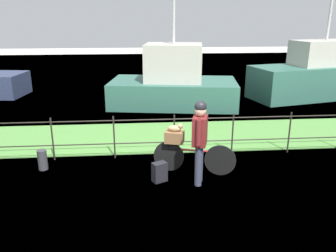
{
  "coord_description": "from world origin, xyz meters",
  "views": [
    {
      "loc": [
        -0.08,
        -5.67,
        3.19
      ],
      "look_at": [
        0.51,
        1.37,
        0.9
      ],
      "focal_mm": 36.79,
      "sensor_mm": 36.0,
      "label": 1
    }
  ],
  "objects_px": {
    "wooden_crate": "(174,137)",
    "moored_boat_near": "(173,84)",
    "bicycle_main": "(193,157)",
    "mooring_bollard": "(43,160)",
    "terrier_dog": "(176,128)",
    "cyclist_person": "(200,135)",
    "moored_boat_far": "(322,76)",
    "backpack_on_paving": "(160,172)"
  },
  "relations": [
    {
      "from": "terrier_dog",
      "to": "moored_boat_far",
      "type": "xyz_separation_m",
      "value": [
        6.59,
        6.53,
        -0.12
      ]
    },
    {
      "from": "bicycle_main",
      "to": "wooden_crate",
      "type": "bearing_deg",
      "value": 163.91
    },
    {
      "from": "backpack_on_paving",
      "to": "wooden_crate",
      "type": "bearing_deg",
      "value": 25.92
    },
    {
      "from": "wooden_crate",
      "to": "moored_boat_far",
      "type": "distance_m",
      "value": 9.29
    },
    {
      "from": "backpack_on_paving",
      "to": "mooring_bollard",
      "type": "relative_size",
      "value": 0.91
    },
    {
      "from": "backpack_on_paving",
      "to": "moored_boat_far",
      "type": "xyz_separation_m",
      "value": [
        6.96,
        6.98,
        0.65
      ]
    },
    {
      "from": "terrier_dog",
      "to": "cyclist_person",
      "type": "distance_m",
      "value": 0.71
    },
    {
      "from": "bicycle_main",
      "to": "backpack_on_paving",
      "type": "height_order",
      "value": "bicycle_main"
    },
    {
      "from": "bicycle_main",
      "to": "cyclist_person",
      "type": "bearing_deg",
      "value": -85.37
    },
    {
      "from": "bicycle_main",
      "to": "mooring_bollard",
      "type": "distance_m",
      "value": 3.23
    },
    {
      "from": "mooring_bollard",
      "to": "moored_boat_far",
      "type": "height_order",
      "value": "moored_boat_far"
    },
    {
      "from": "wooden_crate",
      "to": "moored_boat_far",
      "type": "height_order",
      "value": "moored_boat_far"
    },
    {
      "from": "bicycle_main",
      "to": "moored_boat_far",
      "type": "distance_m",
      "value": 9.12
    },
    {
      "from": "bicycle_main",
      "to": "moored_boat_near",
      "type": "height_order",
      "value": "moored_boat_near"
    },
    {
      "from": "mooring_bollard",
      "to": "moored_boat_far",
      "type": "xyz_separation_m",
      "value": [
        9.43,
        6.21,
        0.63
      ]
    },
    {
      "from": "terrier_dog",
      "to": "cyclist_person",
      "type": "bearing_deg",
      "value": -55.57
    },
    {
      "from": "bicycle_main",
      "to": "cyclist_person",
      "type": "relative_size",
      "value": 1.0
    },
    {
      "from": "backpack_on_paving",
      "to": "moored_boat_near",
      "type": "xyz_separation_m",
      "value": [
        0.88,
        6.11,
        0.6
      ]
    },
    {
      "from": "cyclist_person",
      "to": "moored_boat_far",
      "type": "bearing_deg",
      "value": 48.97
    },
    {
      "from": "cyclist_person",
      "to": "backpack_on_paving",
      "type": "distance_m",
      "value": 1.12
    },
    {
      "from": "cyclist_person",
      "to": "moored_boat_near",
      "type": "distance_m",
      "value": 6.25
    },
    {
      "from": "wooden_crate",
      "to": "terrier_dog",
      "type": "height_order",
      "value": "terrier_dog"
    },
    {
      "from": "backpack_on_paving",
      "to": "moored_boat_far",
      "type": "bearing_deg",
      "value": 17.99
    },
    {
      "from": "cyclist_person",
      "to": "moored_boat_near",
      "type": "relative_size",
      "value": 0.35
    },
    {
      "from": "wooden_crate",
      "to": "moored_boat_near",
      "type": "distance_m",
      "value": 5.68
    },
    {
      "from": "bicycle_main",
      "to": "wooden_crate",
      "type": "relative_size",
      "value": 4.34
    },
    {
      "from": "terrier_dog",
      "to": "backpack_on_paving",
      "type": "height_order",
      "value": "terrier_dog"
    },
    {
      "from": "cyclist_person",
      "to": "wooden_crate",
      "type": "bearing_deg",
      "value": 125.68
    },
    {
      "from": "terrier_dog",
      "to": "backpack_on_paving",
      "type": "bearing_deg",
      "value": -129.29
    },
    {
      "from": "moored_boat_near",
      "to": "wooden_crate",
      "type": "bearing_deg",
      "value": -95.4
    },
    {
      "from": "terrier_dog",
      "to": "moored_boat_far",
      "type": "height_order",
      "value": "moored_boat_far"
    },
    {
      "from": "terrier_dog",
      "to": "mooring_bollard",
      "type": "relative_size",
      "value": 0.73
    },
    {
      "from": "wooden_crate",
      "to": "bicycle_main",
      "type": "bearing_deg",
      "value": -16.09
    },
    {
      "from": "mooring_bollard",
      "to": "cyclist_person",
      "type": "bearing_deg",
      "value": -15.56
    },
    {
      "from": "terrier_dog",
      "to": "cyclist_person",
      "type": "relative_size",
      "value": 0.19
    },
    {
      "from": "cyclist_person",
      "to": "mooring_bollard",
      "type": "relative_size",
      "value": 3.81
    },
    {
      "from": "terrier_dog",
      "to": "mooring_bollard",
      "type": "height_order",
      "value": "terrier_dog"
    },
    {
      "from": "moored_boat_near",
      "to": "moored_boat_far",
      "type": "xyz_separation_m",
      "value": [
        6.08,
        0.87,
        0.06
      ]
    },
    {
      "from": "terrier_dog",
      "to": "backpack_on_paving",
      "type": "relative_size",
      "value": 0.81
    },
    {
      "from": "wooden_crate",
      "to": "cyclist_person",
      "type": "relative_size",
      "value": 0.23
    },
    {
      "from": "bicycle_main",
      "to": "terrier_dog",
      "type": "height_order",
      "value": "terrier_dog"
    },
    {
      "from": "bicycle_main",
      "to": "moored_boat_far",
      "type": "relative_size",
      "value": 0.27
    }
  ]
}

